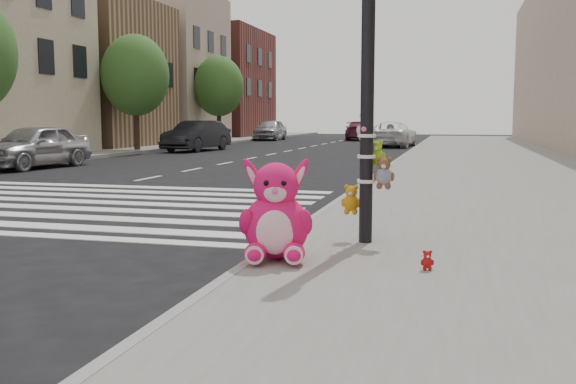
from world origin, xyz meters
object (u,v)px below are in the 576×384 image
(signal_pole, at_px, (368,104))
(red_teddy, at_px, (427,260))
(car_white_near, at_px, (392,134))
(car_silver_far, at_px, (34,146))
(car_dark_far, at_px, (197,136))
(pink_bunny, at_px, (276,218))

(signal_pole, bearing_deg, red_teddy, -58.93)
(signal_pole, xyz_separation_m, car_white_near, (-2.61, 29.43, -1.11))
(signal_pole, height_order, car_silver_far, signal_pole)
(signal_pole, xyz_separation_m, car_silver_far, (-12.41, 10.54, -1.09))
(car_dark_far, bearing_deg, car_white_near, 45.16)
(pink_bunny, distance_m, car_dark_far, 25.67)
(pink_bunny, relative_size, car_silver_far, 0.26)
(signal_pole, distance_m, car_dark_far, 24.94)
(car_dark_far, distance_m, car_white_near, 11.55)
(pink_bunny, height_order, car_silver_far, car_silver_far)
(car_silver_far, height_order, car_dark_far, car_dark_far)
(signal_pole, height_order, pink_bunny, signal_pole)
(red_teddy, relative_size, car_white_near, 0.04)
(red_teddy, xyz_separation_m, car_dark_far, (-12.32, 23.40, 0.52))
(red_teddy, distance_m, car_white_near, 30.93)
(pink_bunny, bearing_deg, red_teddy, -15.98)
(signal_pole, relative_size, car_white_near, 0.78)
(red_teddy, distance_m, car_dark_far, 26.45)
(signal_pole, distance_m, red_teddy, 2.20)
(red_teddy, height_order, car_silver_far, car_silver_far)
(pink_bunny, distance_m, car_silver_far, 16.53)
(car_white_near, bearing_deg, car_dark_far, 43.17)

